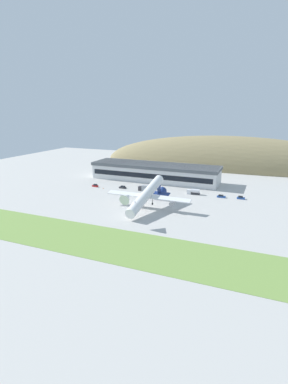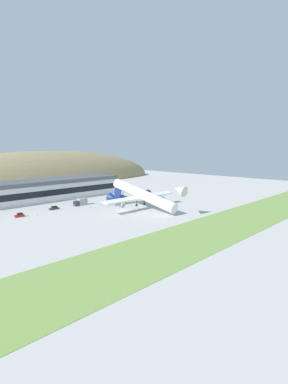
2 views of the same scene
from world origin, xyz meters
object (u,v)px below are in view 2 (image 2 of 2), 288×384
service_car_3 (138,193)px  cargo_airplane (142,195)px  terminal_building (45,188)px  traffic_cone_0 (90,207)px  traffic_cone_1 (37,214)px  fuel_truck (118,195)px  service_car_0 (148,191)px  service_car_2 (54,208)px  service_car_1 (19,215)px  box_truck (81,202)px

service_car_3 → cargo_airplane: bearing=-132.6°
terminal_building → cargo_airplane: bearing=-72.8°
traffic_cone_0 → traffic_cone_1: 24.45m
fuel_truck → service_car_0: bearing=1.6°
service_car_0 → traffic_cone_0: size_ratio=7.09×
service_car_2 → traffic_cone_0: bearing=-32.7°
service_car_0 → service_car_1: service_car_1 is taller
fuel_truck → traffic_cone_0: size_ratio=12.56×
terminal_building → service_car_1: terminal_building is taller
box_truck → service_car_0: bearing=5.2°
service_car_3 → traffic_cone_1: (-67.92, -8.45, -0.31)m
terminal_building → service_car_1: size_ratio=22.00×
service_car_3 → box_truck: (-43.14, -3.72, 0.97)m
fuel_truck → traffic_cone_0: (-28.56, -12.59, -1.18)m
service_car_1 → service_car_3: service_car_1 is taller
service_car_3 → box_truck: size_ratio=0.68×
service_car_1 → traffic_cone_1: (6.75, -1.97, -0.40)m
service_car_3 → traffic_cone_1: service_car_3 is taller
cargo_airplane → traffic_cone_0: cargo_airplane is taller
service_car_1 → traffic_cone_0: size_ratio=6.64×
terminal_building → cargo_airplane: 58.50m
service_car_2 → traffic_cone_0: service_car_2 is taller
service_car_0 → service_car_1: 84.99m
terminal_building → service_car_3: bearing=-26.4°
service_car_1 → fuel_truck: fuel_truck is taller
fuel_truck → service_car_3: bearing=-1.5°
box_truck → fuel_truck: bearing=8.4°
service_car_0 → fuel_truck: fuel_truck is taller
cargo_airplane → terminal_building: bearing=107.2°
terminal_building → service_car_2: bearing=-111.0°
service_car_2 → fuel_truck: (42.22, 3.80, 0.81)m
service_car_2 → box_truck: 14.32m
terminal_building → traffic_cone_0: size_ratio=146.00×
traffic_cone_1 → traffic_cone_0: bearing=-8.8°
traffic_cone_0 → traffic_cone_1: (-24.16, 3.75, 0.00)m
cargo_airplane → box_truck: bearing=114.9°
service_car_0 → service_car_2: (-67.40, -4.52, -0.01)m
terminal_building → box_truck: 27.86m
traffic_cone_0 → box_truck: bearing=85.8°
service_car_1 → traffic_cone_0: service_car_1 is taller
terminal_building → service_car_2: size_ratio=19.58×
cargo_airplane → fuel_truck: cargo_airplane is taller
terminal_building → service_car_0: size_ratio=20.59×
service_car_0 → service_car_3: service_car_0 is taller
service_car_0 → box_truck: bearing=-174.8°
traffic_cone_0 → service_car_3: bearing=15.6°
terminal_building → fuel_truck: (31.94, -23.05, -4.81)m
box_truck → traffic_cone_1: size_ratio=11.74×
traffic_cone_1 → box_truck: bearing=10.8°
cargo_airplane → traffic_cone_0: size_ratio=81.68×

